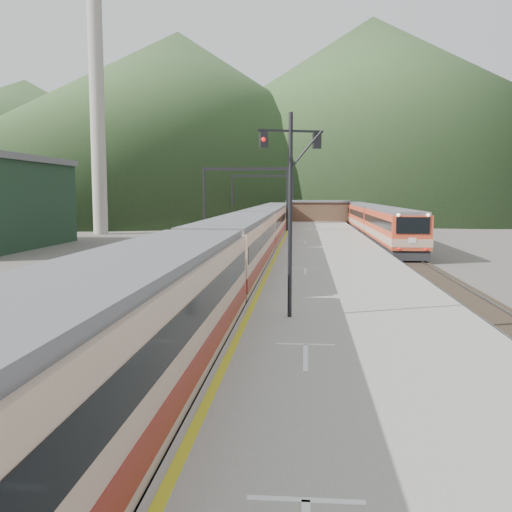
# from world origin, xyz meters

# --- Properties ---
(track_main) EXTENTS (2.60, 200.00, 0.23)m
(track_main) POSITION_xyz_m (0.00, 40.00, 0.07)
(track_main) COLOR black
(track_main) RESTS_ON ground
(track_far) EXTENTS (2.60, 200.00, 0.23)m
(track_far) POSITION_xyz_m (-5.00, 40.00, 0.07)
(track_far) COLOR black
(track_far) RESTS_ON ground
(track_second) EXTENTS (2.60, 200.00, 0.23)m
(track_second) POSITION_xyz_m (11.50, 40.00, 0.07)
(track_second) COLOR black
(track_second) RESTS_ON ground
(platform) EXTENTS (8.00, 100.00, 1.00)m
(platform) POSITION_xyz_m (5.60, 38.00, 0.50)
(platform) COLOR gray
(platform) RESTS_ON ground
(gantry_near) EXTENTS (9.55, 0.25, 8.00)m
(gantry_near) POSITION_xyz_m (-2.85, 55.00, 5.59)
(gantry_near) COLOR black
(gantry_near) RESTS_ON ground
(gantry_far) EXTENTS (9.55, 0.25, 8.00)m
(gantry_far) POSITION_xyz_m (-2.85, 80.00, 5.59)
(gantry_far) COLOR black
(gantry_far) RESTS_ON ground
(smokestack) EXTENTS (1.80, 1.80, 30.00)m
(smokestack) POSITION_xyz_m (-22.00, 62.00, 15.00)
(smokestack) COLOR #9E998E
(smokestack) RESTS_ON ground
(station_shed) EXTENTS (9.40, 4.40, 3.10)m
(station_shed) POSITION_xyz_m (5.60, 78.00, 2.57)
(station_shed) COLOR #503929
(station_shed) RESTS_ON platform
(hill_a) EXTENTS (180.00, 180.00, 60.00)m
(hill_a) POSITION_xyz_m (-40.00, 190.00, 30.00)
(hill_a) COLOR #2C431E
(hill_a) RESTS_ON ground
(hill_b) EXTENTS (220.00, 220.00, 75.00)m
(hill_b) POSITION_xyz_m (30.00, 230.00, 37.50)
(hill_b) COLOR #2C431E
(hill_b) RESTS_ON ground
(hill_d) EXTENTS (200.00, 200.00, 55.00)m
(hill_d) POSITION_xyz_m (-120.00, 240.00, 27.50)
(hill_d) COLOR #2C431E
(hill_d) RESTS_ON ground
(main_train) EXTENTS (3.12, 85.29, 3.80)m
(main_train) POSITION_xyz_m (0.00, 34.64, 2.13)
(main_train) COLOR tan
(main_train) RESTS_ON track_main
(second_train) EXTENTS (2.91, 59.60, 3.55)m
(second_train) POSITION_xyz_m (11.50, 63.46, 2.00)
(second_train) COLOR #D84627
(second_train) RESTS_ON track_second
(signal_mast) EXTENTS (2.11, 0.80, 6.73)m
(signal_mast) POSITION_xyz_m (3.27, 10.71, 5.11)
(signal_mast) COLOR black
(signal_mast) RESTS_ON platform
(short_signal_a) EXTENTS (0.25, 0.20, 2.27)m
(short_signal_a) POSITION_xyz_m (-2.15, 6.69, 1.46)
(short_signal_a) COLOR black
(short_signal_a) RESTS_ON ground
(short_signal_b) EXTENTS (0.23, 0.18, 2.27)m
(short_signal_b) POSITION_xyz_m (-2.56, 25.36, 1.46)
(short_signal_b) COLOR black
(short_signal_b) RESTS_ON ground
(short_signal_c) EXTENTS (0.26, 0.23, 2.27)m
(short_signal_c) POSITION_xyz_m (-6.47, 13.93, 1.46)
(short_signal_c) COLOR black
(short_signal_c) RESTS_ON ground
(worker) EXTENTS (0.64, 0.45, 1.66)m
(worker) POSITION_xyz_m (-5.13, 9.27, 0.83)
(worker) COLOR black
(worker) RESTS_ON ground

